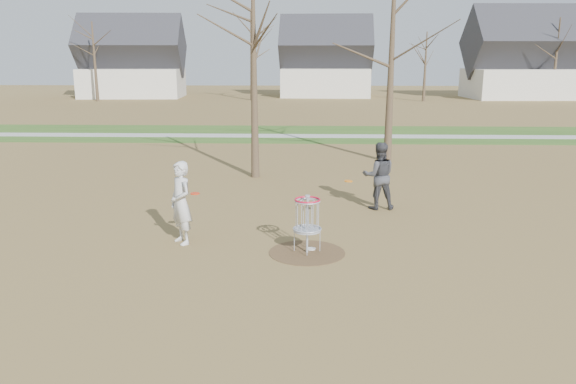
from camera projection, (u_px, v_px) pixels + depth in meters
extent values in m
plane|color=brown|center=(307.00, 253.00, 13.16)|extent=(160.00, 160.00, 0.00)
cube|color=#2D5119|center=(308.00, 134.00, 33.57)|extent=(160.00, 8.00, 0.01)
cube|color=#9E9E99|center=(308.00, 136.00, 32.59)|extent=(160.00, 1.50, 0.01)
cylinder|color=#47331E|center=(307.00, 252.00, 13.16)|extent=(1.80, 1.80, 0.01)
imported|color=silver|center=(181.00, 203.00, 13.61)|extent=(0.85, 0.89, 2.04)
imported|color=#39393E|center=(379.00, 176.00, 16.77)|extent=(1.03, 0.83, 2.02)
cylinder|color=silver|center=(311.00, 249.00, 13.36)|extent=(0.22, 0.22, 0.02)
cylinder|color=orange|center=(348.00, 181.00, 14.91)|extent=(0.22, 0.22, 0.04)
cylinder|color=red|center=(195.00, 193.00, 13.40)|extent=(0.22, 0.22, 0.02)
cylinder|color=#9EA3AD|center=(307.00, 225.00, 13.00)|extent=(0.05, 0.05, 1.35)
cylinder|color=#9EA3AD|center=(307.00, 230.00, 13.03)|extent=(0.64, 0.64, 0.04)
torus|color=#9EA3AD|center=(307.00, 201.00, 12.87)|extent=(0.60, 0.60, 0.04)
torus|color=red|center=(307.00, 200.00, 12.86)|extent=(0.60, 0.60, 0.04)
cone|color=#382B1E|center=(254.00, 77.00, 20.61)|extent=(0.32, 0.32, 7.50)
cone|color=#382B1E|center=(391.00, 62.00, 23.71)|extent=(0.36, 0.36, 8.50)
cone|color=#382B1E|center=(95.00, 62.00, 57.68)|extent=(0.36, 0.36, 8.00)
cone|color=#382B1E|center=(252.00, 57.00, 58.96)|extent=(0.40, 0.40, 9.00)
cone|color=#382B1E|center=(425.00, 67.00, 57.60)|extent=(0.32, 0.32, 7.00)
cone|color=#382B1E|center=(556.00, 59.00, 58.88)|extent=(0.38, 0.38, 8.50)
cube|color=silver|center=(133.00, 83.00, 64.00)|extent=(11.46, 7.75, 3.20)
pyramid|color=#2D2D33|center=(131.00, 53.00, 63.21)|extent=(12.01, 7.79, 3.55)
cube|color=silver|center=(326.00, 83.00, 65.19)|extent=(10.24, 7.34, 3.20)
pyramid|color=#2D2D33|center=(326.00, 53.00, 64.40)|extent=(10.74, 7.36, 3.55)
cube|color=silver|center=(524.00, 84.00, 62.48)|extent=(12.40, 8.62, 3.20)
pyramid|color=#2D2D33|center=(527.00, 50.00, 61.63)|extent=(13.00, 8.65, 4.06)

